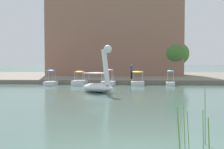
{
  "coord_description": "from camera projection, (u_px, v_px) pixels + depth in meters",
  "views": [
    {
      "loc": [
        -0.61,
        -6.95,
        2.29
      ],
      "look_at": [
        -1.78,
        17.51,
        1.25
      ],
      "focal_mm": 45.15,
      "sensor_mm": 36.0,
      "label": 1
    }
  ],
  "objects": [
    {
      "name": "pedal_boat_orange",
      "position": [
        80.0,
        81.0,
        28.52
      ],
      "size": [
        1.39,
        2.33,
        1.45
      ],
      "color": "white",
      "rests_on": "ground_plane"
    },
    {
      "name": "parked_van",
      "position": [
        135.0,
        68.0,
        43.78
      ],
      "size": [
        5.14,
        2.48,
        1.88
      ],
      "color": "gray",
      "rests_on": "shore_bank_far"
    },
    {
      "name": "shore_bank_far",
      "position": [
        130.0,
        77.0,
        41.52
      ],
      "size": [
        133.44,
        24.17,
        0.43
      ],
      "primitive_type": "cube",
      "color": "slate",
      "rests_on": "ground_plane"
    },
    {
      "name": "swan_boat",
      "position": [
        99.0,
        83.0,
        21.68
      ],
      "size": [
        3.27,
        3.26,
        3.59
      ],
      "color": "white",
      "rests_on": "ground_plane"
    },
    {
      "name": "tree_broadleaf_right",
      "position": [
        175.0,
        54.0,
        40.13
      ],
      "size": [
        4.6,
        4.04,
        4.89
      ],
      "color": "#4C3823",
      "rests_on": "shore_bank_far"
    },
    {
      "name": "pedal_boat_cyan",
      "position": [
        170.0,
        81.0,
        28.16
      ],
      "size": [
        1.14,
        1.86,
        1.53
      ],
      "color": "white",
      "rests_on": "ground_plane"
    },
    {
      "name": "person_on_path",
      "position": [
        132.0,
        71.0,
        32.27
      ],
      "size": [
        0.28,
        0.27,
        1.67
      ],
      "color": "black",
      "rests_on": "shore_bank_far"
    },
    {
      "name": "reed_clump_foreground",
      "position": [
        221.0,
        128.0,
        7.25
      ],
      "size": [
        2.88,
        1.36,
        1.55
      ],
      "color": "#568E38",
      "rests_on": "ground_plane"
    },
    {
      "name": "apartment_block",
      "position": [
        115.0,
        40.0,
        43.62
      ],
      "size": [
        19.57,
        8.94,
        10.79
      ],
      "primitive_type": "cube",
      "rotation": [
        0.0,
        0.0,
        0.0
      ],
      "color": "#996B56",
      "rests_on": "shore_bank_far"
    },
    {
      "name": "pedal_boat_blue",
      "position": [
        51.0,
        81.0,
        28.45
      ],
      "size": [
        1.13,
        1.88,
        1.56
      ],
      "color": "white",
      "rests_on": "ground_plane"
    },
    {
      "name": "pedal_boat_pink",
      "position": [
        108.0,
        81.0,
        28.42
      ],
      "size": [
        1.44,
        2.09,
        1.64
      ],
      "color": "white",
      "rests_on": "ground_plane"
    },
    {
      "name": "pedal_boat_yellow",
      "position": [
        138.0,
        81.0,
        28.32
      ],
      "size": [
        1.38,
        2.08,
        1.44
      ],
      "color": "white",
      "rests_on": "ground_plane"
    }
  ]
}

